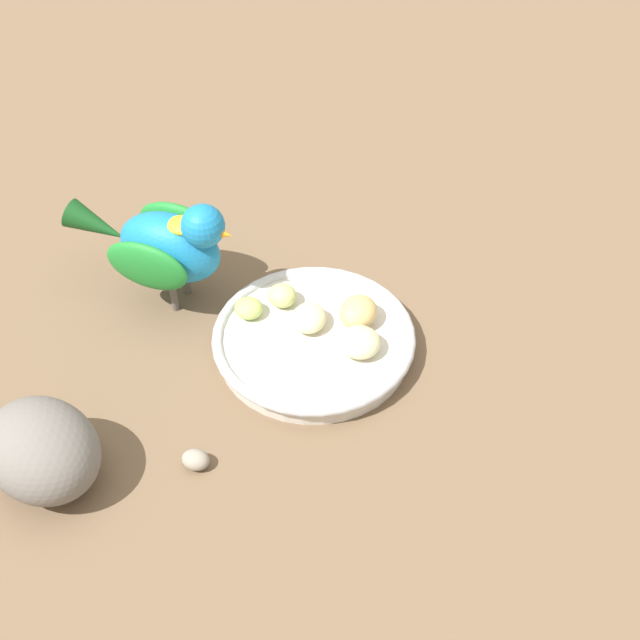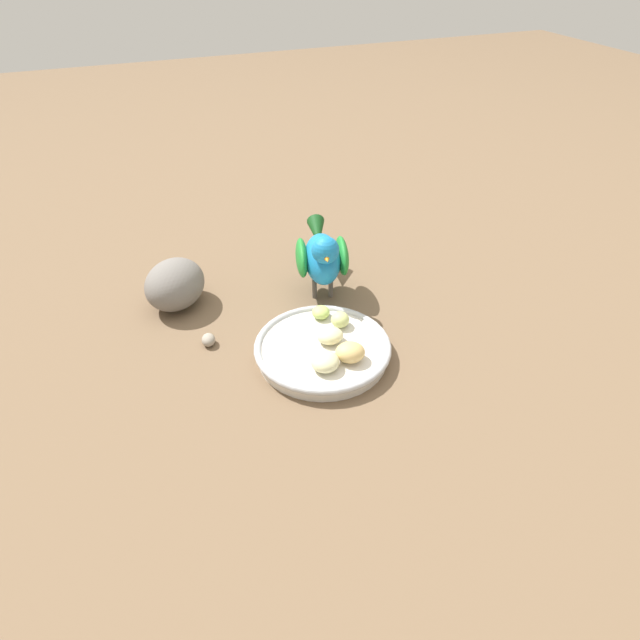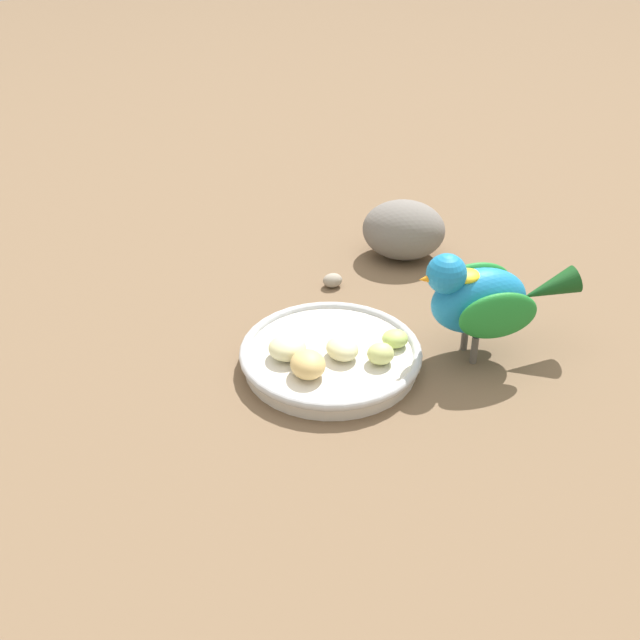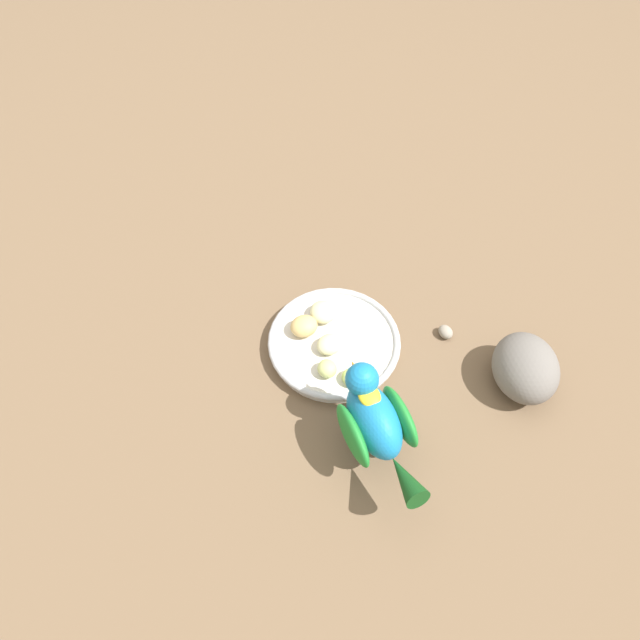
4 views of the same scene
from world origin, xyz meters
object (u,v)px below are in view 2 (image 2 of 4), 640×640
object	(u,v)px
feeding_bowl	(326,349)
apple_piece_2	(350,352)
apple_piece_4	(321,312)
rock_large	(175,284)
apple_piece_1	(330,336)
apple_piece_0	(340,320)
apple_piece_3	(325,362)
parrot	(322,255)
pebble_0	(208,340)

from	to	relation	value
feeding_bowl	apple_piece_2	xyz separation A→B (m)	(0.02, -0.04, 0.02)
apple_piece_4	rock_large	world-z (taller)	rock_large
apple_piece_1	apple_piece_2	bearing A→B (deg)	-77.54
apple_piece_4	rock_large	distance (m)	0.24
apple_piece_0	apple_piece_4	xyz separation A→B (m)	(-0.02, 0.03, -0.00)
apple_piece_3	apple_piece_4	world-z (taller)	apple_piece_3
parrot	pebble_0	bearing A→B (deg)	-57.46
apple_piece_2	apple_piece_4	distance (m)	0.10
apple_piece_3	apple_piece_0	bearing A→B (deg)	54.82
apple_piece_1	rock_large	bearing A→B (deg)	132.28
apple_piece_2	apple_piece_4	xyz separation A→B (m)	(-0.00, 0.10, -0.00)
apple_piece_3	rock_large	distance (m)	0.29
pebble_0	apple_piece_3	bearing A→B (deg)	-44.92
apple_piece_1	parrot	xyz separation A→B (m)	(0.04, 0.14, 0.04)
rock_large	pebble_0	world-z (taller)	rock_large
feeding_bowl	rock_large	size ratio (longest dim) A/B	1.81
feeding_bowl	parrot	world-z (taller)	parrot
apple_piece_3	rock_large	size ratio (longest dim) A/B	0.37
apple_piece_1	apple_piece_3	bearing A→B (deg)	-119.21
apple_piece_0	parrot	size ratio (longest dim) A/B	0.16
apple_piece_1	apple_piece_3	xyz separation A→B (m)	(-0.03, -0.05, 0.00)
feeding_bowl	rock_large	distance (m)	0.27
parrot	apple_piece_1	bearing A→B (deg)	-1.80
apple_piece_2	apple_piece_3	size ratio (longest dim) A/B	1.01
apple_piece_0	apple_piece_2	size ratio (longest dim) A/B	0.70
apple_piece_1	parrot	world-z (taller)	parrot
apple_piece_1	pebble_0	world-z (taller)	apple_piece_1
apple_piece_0	apple_piece_3	world-z (taller)	apple_piece_3
apple_piece_4	parrot	bearing A→B (deg)	67.17
parrot	pebble_0	xyz separation A→B (m)	(-0.20, -0.06, -0.06)
apple_piece_0	pebble_0	distance (m)	0.19
apple_piece_2	feeding_bowl	bearing A→B (deg)	115.48
apple_piece_3	rock_large	world-z (taller)	rock_large
apple_piece_4	pebble_0	xyz separation A→B (m)	(-0.17, 0.02, -0.02)
apple_piece_1	apple_piece_3	world-z (taller)	apple_piece_3
apple_piece_3	rock_large	xyz separation A→B (m)	(-0.15, 0.25, 0.01)
parrot	rock_large	bearing A→B (deg)	-88.80
parrot	apple_piece_3	bearing A→B (deg)	-5.08
feeding_bowl	rock_large	world-z (taller)	rock_large
apple_piece_1	apple_piece_2	distance (m)	0.05
rock_large	parrot	bearing A→B (deg)	-14.31
apple_piece_0	pebble_0	bearing A→B (deg)	164.68
apple_piece_0	parrot	world-z (taller)	parrot
feeding_bowl	apple_piece_0	bearing A→B (deg)	43.63
apple_piece_1	apple_piece_4	distance (m)	0.06
apple_piece_0	rock_large	size ratio (longest dim) A/B	0.26
feeding_bowl	apple_piece_1	xyz separation A→B (m)	(0.01, 0.01, 0.02)
parrot	pebble_0	size ratio (longest dim) A/B	7.44
feeding_bowl	apple_piece_2	distance (m)	0.05
apple_piece_4	apple_piece_1	bearing A→B (deg)	-99.07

